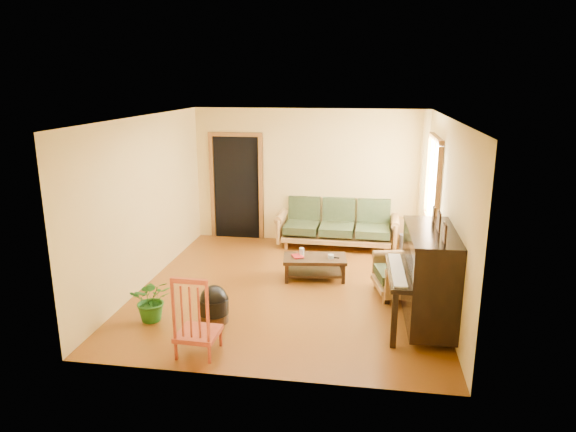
% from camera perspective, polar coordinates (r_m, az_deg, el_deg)
% --- Properties ---
extents(floor, '(5.00, 5.00, 0.00)m').
position_cam_1_polar(floor, '(8.01, 0.14, -8.01)').
color(floor, '#5E300C').
rests_on(floor, ground).
extents(doorway, '(1.08, 0.16, 2.05)m').
position_cam_1_polar(doorway, '(10.32, -5.74, 3.12)').
color(doorway, black).
rests_on(doorway, floor).
extents(window, '(0.12, 1.36, 1.46)m').
position_cam_1_polar(window, '(8.81, 15.86, 3.75)').
color(window, white).
rests_on(window, right_wall).
extents(sofa, '(2.27, 1.00, 0.97)m').
position_cam_1_polar(sofa, '(9.83, 5.49, -0.72)').
color(sofa, olive).
rests_on(sofa, floor).
extents(coffee_table, '(1.06, 0.67, 0.36)m').
position_cam_1_polar(coffee_table, '(8.33, 2.98, -5.75)').
color(coffee_table, black).
rests_on(coffee_table, floor).
extents(armchair, '(0.97, 1.00, 0.85)m').
position_cam_1_polar(armchair, '(7.79, 12.35, -5.68)').
color(armchair, olive).
rests_on(armchair, floor).
extents(piano, '(0.90, 1.49, 1.30)m').
position_cam_1_polar(piano, '(6.85, 15.54, -6.81)').
color(piano, black).
rests_on(piano, floor).
extents(footstool, '(0.42, 0.42, 0.38)m').
position_cam_1_polar(footstool, '(6.97, -8.22, -10.11)').
color(footstool, black).
rests_on(footstool, floor).
extents(red_chair, '(0.49, 0.53, 1.01)m').
position_cam_1_polar(red_chair, '(6.13, -10.04, -10.62)').
color(red_chair, maroon).
rests_on(red_chair, floor).
extents(leaning_frame, '(0.46, 0.24, 0.60)m').
position_cam_1_polar(leaning_frame, '(10.11, 12.21, -1.62)').
color(leaning_frame, '#BA8E3E').
rests_on(leaning_frame, floor).
extents(ceramic_crock, '(0.26, 0.26, 0.27)m').
position_cam_1_polar(ceramic_crock, '(10.04, 12.89, -2.76)').
color(ceramic_crock, '#3751A5').
rests_on(ceramic_crock, floor).
extents(potted_plant, '(0.66, 0.62, 0.60)m').
position_cam_1_polar(potted_plant, '(7.12, -14.86, -8.94)').
color(potted_plant, '#215C1A').
rests_on(potted_plant, floor).
extents(book, '(0.23, 0.26, 0.02)m').
position_cam_1_polar(book, '(8.24, 0.53, -4.55)').
color(book, maroon).
rests_on(book, coffee_table).
extents(candle, '(0.09, 0.09, 0.13)m').
position_cam_1_polar(candle, '(8.31, 1.51, -3.99)').
color(candle, silver).
rests_on(candle, coffee_table).
extents(glass_jar, '(0.10, 0.10, 0.06)m').
position_cam_1_polar(glass_jar, '(8.22, 4.78, -4.50)').
color(glass_jar, silver).
rests_on(glass_jar, coffee_table).
extents(remote, '(0.15, 0.06, 0.01)m').
position_cam_1_polar(remote, '(8.25, 5.25, -4.60)').
color(remote, black).
rests_on(remote, coffee_table).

